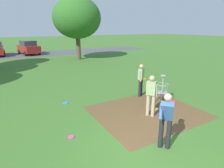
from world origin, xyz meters
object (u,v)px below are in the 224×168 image
object	(u,v)px
frisbee_by_tee	(164,85)
frisbee_mid_grass	(155,109)
tree_near_right	(77,18)
player_foreground_watching	(141,78)
disc_golf_basket	(161,88)
parked_car_center_right	(28,47)
player_throwing	(166,118)
player_waiting_left	(151,94)
frisbee_far_left	(66,103)
frisbee_near_basket	(71,137)

from	to	relation	value
frisbee_by_tee	frisbee_mid_grass	distance (m)	3.79
frisbee_by_tee	tree_near_right	xyz separation A→B (m)	(-1.06, 12.26, 4.47)
player_foreground_watching	disc_golf_basket	bearing A→B (deg)	-82.57
tree_near_right	frisbee_mid_grass	bearing A→B (deg)	-97.28
parked_car_center_right	frisbee_mid_grass	bearing A→B (deg)	-83.51
player_throwing	player_waiting_left	size ratio (longest dim) A/B	1.00
player_waiting_left	frisbee_far_left	distance (m)	4.14
frisbee_near_basket	frisbee_far_left	xyz separation A→B (m)	(0.71, 2.97, 0.00)
disc_golf_basket	frisbee_near_basket	xyz separation A→B (m)	(-4.62, -0.67, -0.74)
player_foreground_watching	tree_near_right	bearing A→B (deg)	83.85
frisbee_by_tee	parked_car_center_right	distance (m)	20.41
disc_golf_basket	parked_car_center_right	bearing A→B (deg)	98.27
frisbee_far_left	disc_golf_basket	bearing A→B (deg)	-30.48
player_throwing	frisbee_near_basket	world-z (taller)	player_throwing
frisbee_mid_grass	tree_near_right	size ratio (longest dim) A/B	0.03
player_throwing	parked_car_center_right	xyz separation A→B (m)	(-0.80, 24.28, -0.06)
player_foreground_watching	player_throwing	size ratio (longest dim) A/B	1.00
player_foreground_watching	player_waiting_left	size ratio (longest dim) A/B	1.00
player_waiting_left	frisbee_near_basket	world-z (taller)	player_waiting_left
player_throwing	frisbee_by_tee	xyz separation A→B (m)	(4.64, 4.64, -0.98)
player_foreground_watching	parked_car_center_right	bearing A→B (deg)	98.33
frisbee_near_basket	disc_golf_basket	bearing A→B (deg)	8.21
player_waiting_left	frisbee_near_basket	size ratio (longest dim) A/B	8.30
disc_golf_basket	frisbee_near_basket	distance (m)	4.73
frisbee_near_basket	frisbee_far_left	distance (m)	3.06
frisbee_far_left	tree_near_right	world-z (taller)	tree_near_right
frisbee_far_left	frisbee_mid_grass	bearing A→B (deg)	-39.26
player_foreground_watching	player_waiting_left	bearing A→B (deg)	-118.53
frisbee_mid_grass	parked_car_center_right	size ratio (longest dim) A/B	0.05
player_foreground_watching	frisbee_far_left	world-z (taller)	player_foreground_watching
frisbee_mid_grass	frisbee_far_left	world-z (taller)	same
frisbee_mid_grass	tree_near_right	xyz separation A→B (m)	(1.87, 14.67, 4.47)
frisbee_by_tee	frisbee_mid_grass	xyz separation A→B (m)	(-2.93, -2.41, 0.00)
player_foreground_watching	tree_near_right	distance (m)	13.53
frisbee_mid_grass	tree_near_right	world-z (taller)	tree_near_right
player_foreground_watching	frisbee_far_left	distance (m)	3.99
player_waiting_left	frisbee_mid_grass	size ratio (longest dim) A/B	7.68
player_waiting_left	tree_near_right	bearing A→B (deg)	80.48
frisbee_by_tee	disc_golf_basket	bearing A→B (deg)	-138.29
disc_golf_basket	player_waiting_left	bearing A→B (deg)	-149.74
frisbee_far_left	player_throwing	bearing A→B (deg)	-72.25
parked_car_center_right	player_waiting_left	bearing A→B (deg)	-85.27
player_waiting_left	tree_near_right	distance (m)	15.67
frisbee_near_basket	parked_car_center_right	distance (m)	22.42
frisbee_far_left	tree_near_right	bearing A→B (deg)	66.77
player_waiting_left	frisbee_near_basket	distance (m)	3.47
frisbee_far_left	tree_near_right	xyz separation A→B (m)	(5.15, 12.00, 4.47)
player_throwing	parked_car_center_right	world-z (taller)	parked_car_center_right
player_waiting_left	frisbee_by_tee	size ratio (longest dim) A/B	7.40
frisbee_by_tee	parked_car_center_right	world-z (taller)	parked_car_center_right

